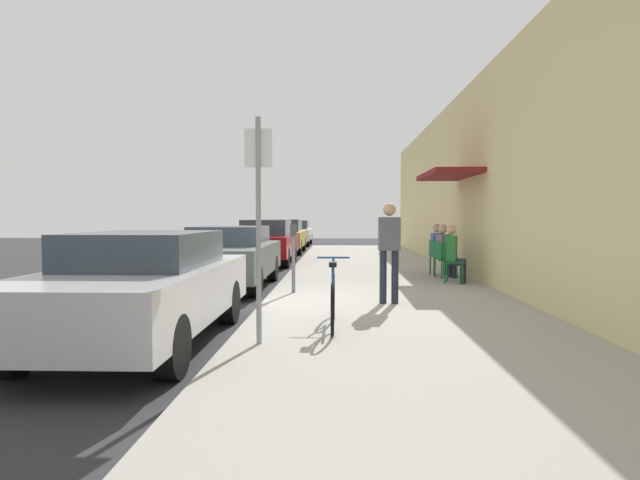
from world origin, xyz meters
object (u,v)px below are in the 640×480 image
Objects in this scene: parked_car_0 at (143,286)px; parking_meter at (293,253)px; seated_patron_1 at (445,249)px; cafe_chair_1 at (443,257)px; cafe_chair_0 at (451,260)px; parked_car_2 at (266,241)px; pedestrian_standing at (389,244)px; seated_patron_0 at (454,252)px; seated_patron_2 at (439,247)px; parked_car_4 at (295,232)px; bicycle_0 at (333,300)px; cafe_chair_2 at (436,255)px; parked_car_3 at (283,236)px; street_sign at (259,212)px; parked_car_1 at (230,256)px.

parked_car_0 is 4.06m from parking_meter.
cafe_chair_1 is at bearing -165.61° from seated_patron_1.
cafe_chair_0 is 1.00× the size of cafe_chair_1.
cafe_chair_1 is (4.91, 6.31, -0.11)m from parked_car_0.
pedestrian_standing is (3.27, -8.77, 0.36)m from parked_car_2.
seated_patron_0 and seated_patron_1 have the same top height.
seated_patron_0 reaches higher than parked_car_0.
pedestrian_standing is at bearing -110.25° from seated_patron_2.
seated_patron_2 reaches higher than parked_car_4.
bicycle_0 is (2.34, -10.73, -0.28)m from parked_car_2.
parked_car_4 is 16.62m from cafe_chair_2.
parked_car_3 is at bearing 96.79° from parking_meter.
pedestrian_standing reaches higher than parked_car_0.
seated_patron_1 is 0.81m from cafe_chair_2.
bicycle_0 is 6.31m from cafe_chair_1.
street_sign is at bearing -86.33° from parked_car_4.
parked_car_4 is 2.57× the size of bicycle_0.
cafe_chair_2 is (4.91, 1.86, -0.10)m from parked_car_1.
seated_patron_0 is at bearing 59.10° from pedestrian_standing.
pedestrian_standing reaches higher than cafe_chair_0.
street_sign reaches higher than pedestrian_standing.
parked_car_4 is 18.29m from cafe_chair_0.
seated_patron_0 is (3.42, 1.60, -0.07)m from parking_meter.
seated_patron_1 is at bearing 51.85° from parked_car_0.
cafe_chair_2 is at bearing 90.16° from cafe_chair_1.
seated_patron_0 is 1.00× the size of seated_patron_1.
cafe_chair_0 is at bearing 25.74° from parking_meter.
cafe_chair_2 is (4.91, -15.87, -0.10)m from parked_car_4.
pedestrian_standing is (0.93, 1.96, 0.64)m from bicycle_0.
parked_car_2 is at bearing 102.32° from bicycle_0.
street_sign is at bearing -85.01° from parked_car_3.
pedestrian_standing is at bearing -113.33° from cafe_chair_1.
cafe_chair_2 is at bearing 90.14° from cafe_chair_0.
cafe_chair_0 is 0.67× the size of seated_patron_2.
street_sign reaches higher than cafe_chair_1.
parked_car_0 is 16.77m from parked_car_3.
seated_patron_2 is 0.76× the size of pedestrian_standing.
parked_car_2 reaches higher than seated_patron_0.
parked_car_3 is (0.00, 11.53, 0.03)m from parked_car_1.
parking_meter is 1.52× the size of cafe_chair_1.
cafe_chair_2 is (2.57, 6.56, 0.14)m from bicycle_0.
parking_meter is 4.22m from street_sign.
pedestrian_standing is (3.27, -14.26, 0.37)m from parked_car_3.
bicycle_0 reaches higher than cafe_chair_2.
parked_car_4 is 5.06× the size of cafe_chair_1.
parked_car_3 is at bearing 113.32° from cafe_chair_0.
seated_patron_0 reaches higher than cafe_chair_2.
cafe_chair_1 is at bearing -89.84° from cafe_chair_2.
seated_patron_2 is at bearing 65.21° from street_sign.
parked_car_3 is at bearing 117.23° from seated_patron_2.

